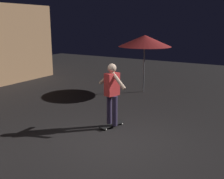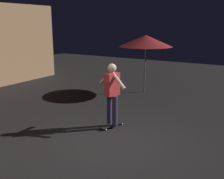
% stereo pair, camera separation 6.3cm
% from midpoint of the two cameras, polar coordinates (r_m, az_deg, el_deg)
% --- Properties ---
extents(ground_plane, '(28.00, 28.00, 0.00)m').
position_cam_midpoint_polar(ground_plane, '(6.37, 0.20, -11.65)').
color(ground_plane, black).
extents(patio_umbrella, '(2.10, 2.10, 2.30)m').
position_cam_midpoint_polar(patio_umbrella, '(10.75, 7.38, 10.27)').
color(patio_umbrella, slate).
rests_on(patio_umbrella, ground_plane).
extents(skateboard_ridden, '(0.81, 0.40, 0.07)m').
position_cam_midpoint_polar(skateboard_ridden, '(7.35, 0.25, -7.54)').
color(skateboard_ridden, black).
rests_on(skateboard_ridden, ground_plane).
extents(skater, '(0.43, 0.97, 1.67)m').
position_cam_midpoint_polar(skater, '(7.05, 0.26, -0.11)').
color(skater, '#382D4C').
rests_on(skater, skateboard_ridden).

